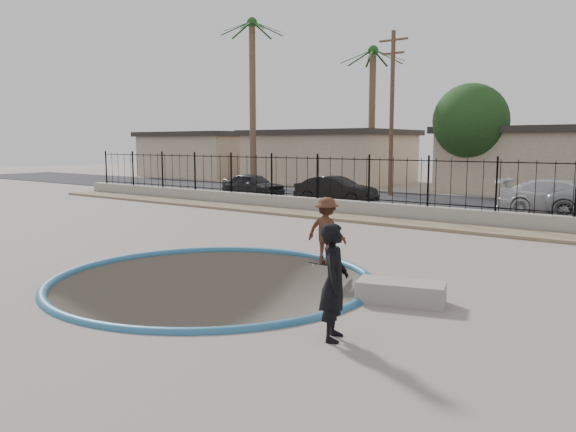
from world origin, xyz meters
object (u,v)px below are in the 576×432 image
(concrete_ledge, at_px, (401,292))
(car_b, at_px, (336,190))
(skateboard, at_px, (326,264))
(videographer, at_px, (334,282))
(car_c, at_px, (564,198))
(car_a, at_px, (253,185))
(skater, at_px, (326,234))

(concrete_ledge, xyz_separation_m, car_b, (-10.02, 13.49, 0.49))
(skateboard, relative_size, videographer, 0.52)
(concrete_ledge, relative_size, car_b, 0.40)
(skateboard, distance_m, car_c, 13.66)
(car_a, height_order, car_c, car_c)
(skater, height_order, car_a, skater)
(skateboard, relative_size, car_a, 0.25)
(skater, relative_size, car_b, 0.40)
(skater, height_order, skateboard, skater)
(car_a, bearing_deg, skater, -131.50)
(skater, bearing_deg, skateboard, 42.08)
(car_a, relative_size, car_b, 0.94)
(skateboard, distance_m, videographer, 5.06)
(skater, xyz_separation_m, car_a, (-12.90, 12.24, -0.12))
(videographer, height_order, car_c, videographer)
(videographer, relative_size, car_a, 0.47)
(car_a, distance_m, car_c, 15.48)
(concrete_ledge, relative_size, car_a, 0.43)
(videographer, distance_m, car_b, 18.83)
(skater, relative_size, car_c, 0.31)
(skateboard, height_order, videographer, videographer)
(videographer, xyz_separation_m, car_a, (-15.75, 16.34, -0.22))
(videographer, relative_size, car_b, 0.45)
(car_a, xyz_separation_m, car_c, (15.44, 1.16, 0.09))
(skater, xyz_separation_m, car_c, (2.54, 13.40, -0.02))
(skateboard, relative_size, car_b, 0.23)
(car_a, distance_m, car_b, 5.68)
(car_b, bearing_deg, skateboard, -153.86)
(skateboard, xyz_separation_m, car_b, (-7.24, 11.80, 0.63))
(videographer, distance_m, car_c, 17.50)
(skater, bearing_deg, car_a, -46.41)
(videographer, height_order, car_a, videographer)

